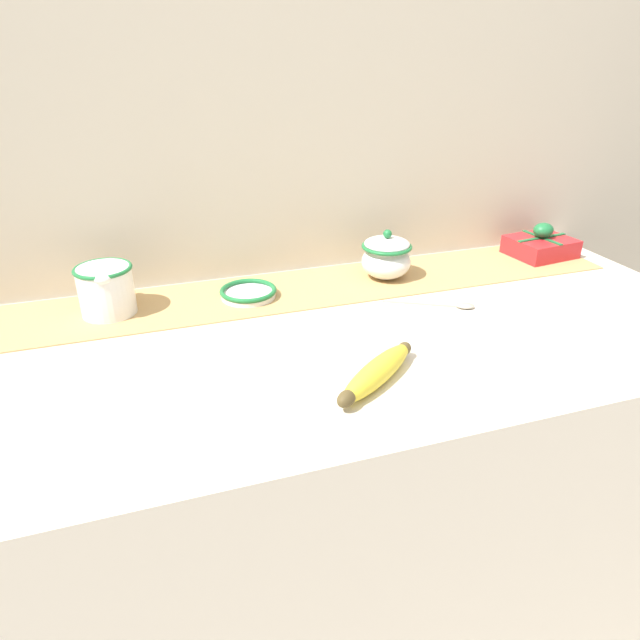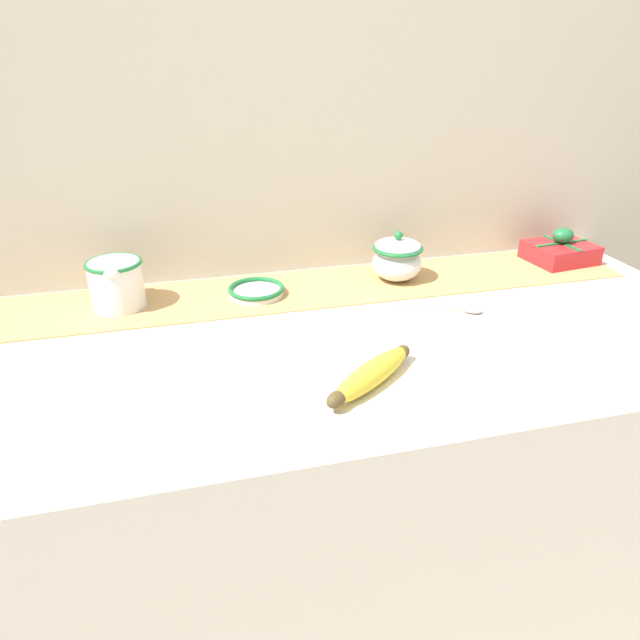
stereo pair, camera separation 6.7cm
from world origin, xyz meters
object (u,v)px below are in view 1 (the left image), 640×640
object	(u,v)px
small_dish	(248,293)
banana	(377,372)
cream_pitcher	(106,288)
sugar_bowl	(386,257)
gift_box	(541,245)
spoon	(458,305)

from	to	relation	value
small_dish	banana	bearing A→B (deg)	-72.66
cream_pitcher	small_dish	distance (m)	0.29
sugar_bowl	banana	xyz separation A→B (m)	(-0.20, -0.41, -0.03)
sugar_bowl	banana	distance (m)	0.46
sugar_bowl	gift_box	bearing A→B (deg)	1.94
small_dish	gift_box	size ratio (longest dim) A/B	0.74
cream_pitcher	banana	size ratio (longest dim) A/B	0.69
spoon	gift_box	xyz separation A→B (m)	(0.36, 0.21, 0.03)
gift_box	sugar_bowl	bearing A→B (deg)	-178.06
cream_pitcher	gift_box	xyz separation A→B (m)	(1.05, 0.01, -0.03)
sugar_bowl	spoon	size ratio (longest dim) A/B	0.66
banana	cream_pitcher	bearing A→B (deg)	134.76
spoon	cream_pitcher	bearing A→B (deg)	-167.00
cream_pitcher	spoon	xyz separation A→B (m)	(0.69, -0.20, -0.05)
sugar_bowl	banana	bearing A→B (deg)	-116.14
small_dish	banana	xyz separation A→B (m)	(0.12, -0.40, 0.01)
spoon	gift_box	distance (m)	0.42
banana	gift_box	bearing A→B (deg)	33.57
banana	spoon	size ratio (longest dim) A/B	1.10
cream_pitcher	sugar_bowl	xyz separation A→B (m)	(0.61, -0.00, -0.00)
small_dish	spoon	size ratio (longest dim) A/B	0.70
small_dish	sugar_bowl	bearing A→B (deg)	1.78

